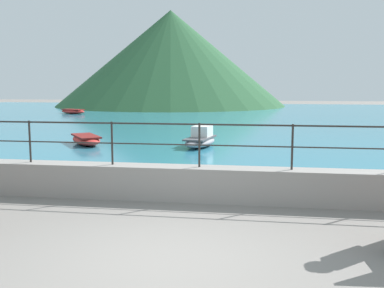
% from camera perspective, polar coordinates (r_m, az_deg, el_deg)
% --- Properties ---
extents(ground_plane, '(120.00, 120.00, 0.00)m').
position_cam_1_polar(ground_plane, '(6.22, -3.28, -14.74)').
color(ground_plane, slate).
extents(promenade_wall, '(20.00, 0.56, 0.70)m').
position_cam_1_polar(promenade_wall, '(9.13, 0.94, -5.11)').
color(promenade_wall, gray).
rests_on(promenade_wall, ground).
extents(railing, '(18.44, 0.04, 0.90)m').
position_cam_1_polar(railing, '(8.97, 0.95, 0.97)').
color(railing, '#282623').
rests_on(railing, promenade_wall).
extents(lake_water, '(64.00, 44.32, 0.06)m').
position_cam_1_polar(lake_water, '(31.57, 6.63, 3.37)').
color(lake_water, teal).
rests_on(lake_water, ground).
extents(hill_main, '(24.71, 24.71, 10.23)m').
position_cam_1_polar(hill_main, '(49.04, -2.72, 10.87)').
color(hill_main, '#285633').
rests_on(hill_main, ground).
extents(boat_0, '(1.27, 2.42, 0.76)m').
position_cam_1_polar(boat_0, '(16.58, 1.10, 0.59)').
color(boat_0, gray).
rests_on(boat_0, lake_water).
extents(boat_1, '(2.08, 2.39, 0.36)m').
position_cam_1_polar(boat_1, '(17.63, -13.43, 0.57)').
color(boat_1, red).
rests_on(boat_1, lake_water).
extents(boat_2, '(2.47, 1.68, 0.36)m').
position_cam_1_polar(boat_2, '(36.43, -15.02, 4.08)').
color(boat_2, red).
rests_on(boat_2, lake_water).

